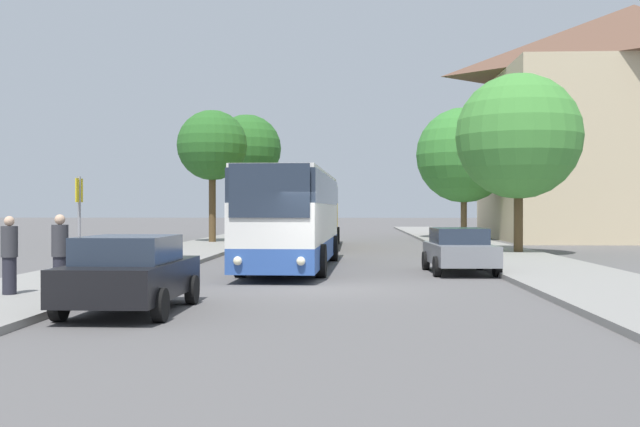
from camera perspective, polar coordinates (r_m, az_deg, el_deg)
The scene contains 15 objects.
ground_plane at distance 19.35m, azimuth 0.55°, elevation -5.71°, with size 300.00×300.00×0.00m, color #565454.
sidewalk_left at distance 20.79m, azimuth -19.20°, elevation -5.10°, with size 4.00×120.00×0.15m, color gray.
sidewalk_right at distance 20.35m, azimuth 20.74°, elevation -5.22°, with size 4.00×120.00×0.15m, color gray.
building_right_background at distance 53.71m, azimuth 22.81°, elevation 6.43°, with size 17.94×15.51×15.49m.
bus_front at distance 25.78m, azimuth -2.04°, elevation -0.29°, with size 2.95×12.07×3.28m.
bus_middle at distance 39.65m, azimuth -0.54°, elevation 0.05°, with size 2.74×11.29×3.43m.
parked_car_left_curb at distance 15.25m, azimuth -14.25°, elevation -4.39°, with size 2.09×4.14×1.51m.
parked_car_right_near at distance 24.19m, azimuth 10.56°, elevation -2.71°, with size 2.11×4.15×1.43m.
bus_stop_sign at distance 19.78m, azimuth -17.87°, elevation -0.29°, with size 0.08×0.45×2.71m.
pedestrian_waiting_near at distance 17.46m, azimuth -19.20°, elevation -2.94°, with size 0.36×0.36×1.77m.
pedestrian_waiting_far at distance 17.94m, azimuth -22.59°, elevation -2.93°, with size 0.36×0.36×1.74m.
tree_left_near at distance 51.42m, azimuth -5.59°, elevation 4.90°, with size 4.68×4.68×8.33m.
tree_left_far at distance 43.53m, azimuth -8.21°, elevation 5.13°, with size 4.03×4.03×7.57m.
tree_right_near at distance 49.61m, azimuth 10.91°, elevation 4.38°, with size 6.19×6.19×8.48m.
tree_right_mid at distance 34.23m, azimuth 14.89°, elevation 5.69°, with size 5.53×5.53×7.86m.
Camera 1 is at (0.65, -19.23, 2.05)m, focal length 42.00 mm.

